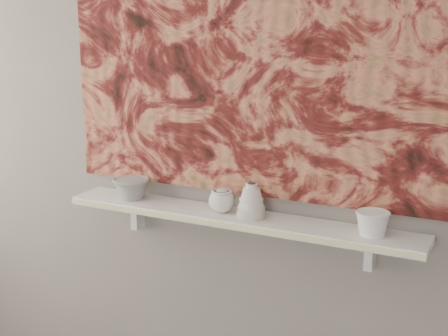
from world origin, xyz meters
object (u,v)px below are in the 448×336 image
Objects in this scene: shelf at (237,218)px; bowl_grey at (131,188)px; cup_cream at (222,201)px; bell_vessel at (251,200)px; painting at (247,47)px; bowl_white at (373,223)px.

shelf is 9.36× the size of bowl_grey.
bell_vessel reaches higher than cup_cream.
shelf is at bearing 0.00° from cup_cream.
bell_vessel is at bearing -53.28° from painting.
bell_vessel is at bearing 0.00° from shelf.
shelf is at bearing -90.00° from painting.
bowl_grey is at bearing 180.00° from cup_cream.
bowl_white is (0.57, 0.00, -0.00)m from cup_cream.
bell_vessel is (0.06, 0.00, 0.08)m from shelf.
cup_cream is 0.57m from bowl_white.
bell_vessel reaches higher than bowl_grey.
bell_vessel is 1.10× the size of bowl_white.
painting reaches higher than cup_cream.
bell_vessel is at bearing 0.00° from cup_cream.
bell_vessel is 0.45m from bowl_white.
bell_vessel is at bearing 180.00° from bowl_white.
shelf is 0.51m from bowl_white.
shelf is 0.63m from painting.
bowl_grey is at bearing 180.00° from shelf.
painting reaches higher than bell_vessel.
bowl_white is (0.98, 0.00, -0.00)m from bowl_grey.
cup_cream is at bearing -127.50° from painting.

